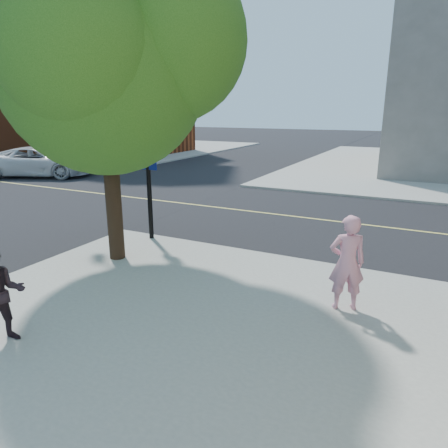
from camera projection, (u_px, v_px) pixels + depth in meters
The scene contains 10 objects.
ground at pixel (149, 237), 12.82m from camera, with size 140.00×140.00×0.00m, color black.
road_ew at pixel (216, 207), 16.69m from camera, with size 140.00×9.00×0.01m, color black.
road_ns at pixel (28, 217), 15.20m from camera, with size 9.00×140.00×0.01m, color black.
sidewalk_nw at pixel (93, 148), 41.25m from camera, with size 26.00×25.00×0.12m, color #9B9B91.
church at pixel (82, 68), 35.01m from camera, with size 15.20×12.00×14.40m.
office_block at pixel (24, 57), 43.11m from camera, with size 12.00×14.08×18.00m.
man_on_phone at pixel (347, 263), 7.79m from camera, with size 0.68×0.45×1.88m, color pink.
street_tree at pixel (107, 44), 9.31m from camera, with size 6.03×5.48×8.00m.
signal_pole at pixel (83, 104), 12.34m from camera, with size 4.19×0.48×4.74m.
car_a at pixel (41, 162), 24.19m from camera, with size 2.85×6.19×1.72m, color silver.
Camera 1 is at (7.59, -9.87, 3.88)m, focal length 32.98 mm.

